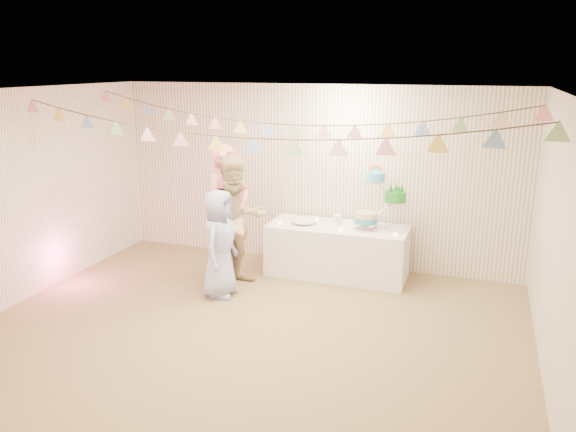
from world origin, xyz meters
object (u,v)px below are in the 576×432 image
(person_adult_a, at_px, (229,214))
(person_adult_b, at_px, (237,221))
(cake_stand, at_px, (380,197))
(person_child, at_px, (219,243))
(table, at_px, (337,251))

(person_adult_a, bearing_deg, person_adult_b, -100.50)
(cake_stand, height_order, person_child, cake_stand)
(table, relative_size, cake_stand, 2.37)
(table, relative_size, person_adult_a, 1.03)
(person_adult_b, height_order, person_child, person_adult_b)
(person_adult_b, bearing_deg, table, -21.35)
(person_adult_a, distance_m, person_adult_b, 0.23)
(person_adult_a, bearing_deg, cake_stand, -43.59)
(cake_stand, bearing_deg, person_adult_a, -160.28)
(person_child, bearing_deg, person_adult_a, 9.05)
(table, xyz_separation_m, person_adult_a, (-1.34, -0.63, 0.57))
(cake_stand, height_order, person_adult_b, person_adult_b)
(table, bearing_deg, cake_stand, 5.19)
(person_adult_b, relative_size, person_child, 1.27)
(table, height_order, cake_stand, cake_stand)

